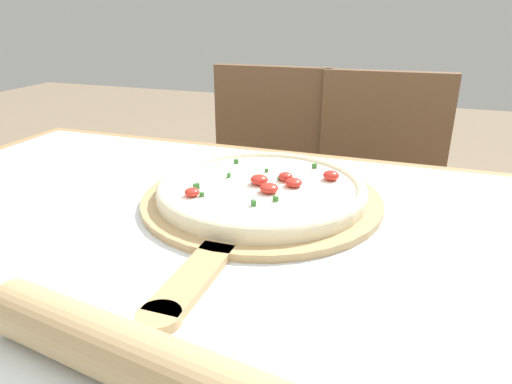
# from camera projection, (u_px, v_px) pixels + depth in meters

# --- Properties ---
(dining_table) EXTENTS (1.39, 0.91, 0.74)m
(dining_table) POSITION_uv_depth(u_px,v_px,m) (223.00, 296.00, 0.71)
(dining_table) COLOR #A87F51
(dining_table) RESTS_ON ground_plane
(towel_cloth) EXTENTS (1.31, 0.83, 0.00)m
(towel_cloth) POSITION_uv_depth(u_px,v_px,m) (221.00, 236.00, 0.67)
(towel_cloth) COLOR silver
(towel_cloth) RESTS_ON dining_table
(pizza_peel) EXTENTS (0.41, 0.57, 0.01)m
(pizza_peel) POSITION_uv_depth(u_px,v_px,m) (259.00, 202.00, 0.76)
(pizza_peel) COLOR tan
(pizza_peel) RESTS_ON towel_cloth
(pizza) EXTENTS (0.35, 0.35, 0.04)m
(pizza) POSITION_uv_depth(u_px,v_px,m) (262.00, 188.00, 0.77)
(pizza) COLOR beige
(pizza) RESTS_ON pizza_peel
(rolling_pin) EXTENTS (0.44, 0.11, 0.06)m
(rolling_pin) POSITION_uv_depth(u_px,v_px,m) (145.00, 362.00, 0.39)
(rolling_pin) COLOR tan
(rolling_pin) RESTS_ON towel_cloth
(chair_left) EXTENTS (0.41, 0.41, 0.89)m
(chair_left) POSITION_uv_depth(u_px,v_px,m) (263.00, 187.00, 1.49)
(chair_left) COLOR brown
(chair_left) RESTS_ON ground_plane
(chair_right) EXTENTS (0.43, 0.43, 0.89)m
(chair_right) POSITION_uv_depth(u_px,v_px,m) (377.00, 202.00, 1.38)
(chair_right) COLOR brown
(chair_right) RESTS_ON ground_plane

